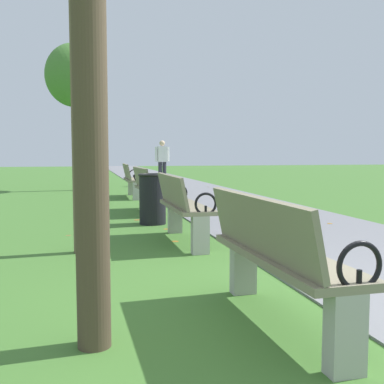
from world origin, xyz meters
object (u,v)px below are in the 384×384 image
Objects in this scene: park_bench_3 at (149,188)px; pedestrian_walking at (162,160)px; tree_3 at (74,77)px; park_bench_2 at (182,206)px; park_bench_4 at (132,179)px; trash_bin at (153,199)px; park_bench_1 at (276,256)px.

park_bench_3 is 1.00× the size of pedestrian_walking.
park_bench_3 is at bearing -76.04° from tree_3.
park_bench_2 is at bearing -80.79° from tree_3.
park_bench_3 is 6.88m from tree_3.
park_bench_2 is 0.99× the size of pedestrian_walking.
park_bench_2 is 1.00× the size of park_bench_4.
tree_3 is (-1.48, 5.97, 3.08)m from park_bench_3.
park_bench_2 is at bearing -84.96° from trash_bin.
pedestrian_walking is at bearing 24.64° from tree_3.
park_bench_4 is at bearing -110.19° from pedestrian_walking.
park_bench_1 is at bearing -96.41° from pedestrian_walking.
park_bench_4 reaches higher than trash_bin.
park_bench_3 is 1.01× the size of park_bench_4.
pedestrian_walking is (1.52, 10.53, 0.44)m from park_bench_2.
park_bench_1 and park_bench_4 have the same top height.
pedestrian_walking reaches higher than park_bench_3.
park_bench_3 is at bearing 84.44° from trash_bin.
tree_3 is (-1.48, 12.18, 3.08)m from park_bench_1.
park_bench_3 is at bearing -101.71° from pedestrian_walking.
trash_bin is (-1.67, -8.86, -0.50)m from pedestrian_walking.
park_bench_3 and park_bench_4 have the same top height.
park_bench_2 and park_bench_4 have the same top height.
tree_3 is 2.83× the size of pedestrian_walking.
park_bench_1 is at bearing -90.00° from park_bench_2.
pedestrian_walking reaches higher than park_bench_4.
park_bench_4 is at bearing 90.00° from park_bench_2.
park_bench_2 is (-0.00, 3.03, 0.00)m from park_bench_1.
tree_3 is (-1.48, 9.15, 3.08)m from park_bench_2.
trash_bin is (-0.15, 4.70, -0.06)m from park_bench_1.
trash_bin is at bearing 95.04° from park_bench_2.
pedestrian_walking reaches higher than park_bench_1.
park_bench_3 is at bearing 90.00° from park_bench_2.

